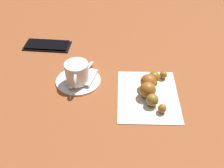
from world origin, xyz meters
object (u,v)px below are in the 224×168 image
at_px(saucer, 78,80).
at_px(napkin, 148,95).
at_px(sugar_packet, 90,77).
at_px(teaspoon, 78,79).
at_px(croissant, 151,87).
at_px(cell_phone, 47,45).
at_px(espresso_cup, 77,72).

distance_m(saucer, napkin, 0.19).
bearing_deg(sugar_packet, teaspoon, 118.98).
height_order(croissant, cell_phone, croissant).
bearing_deg(croissant, napkin, 67.20).
bearing_deg(croissant, saucer, -5.39).
distance_m(teaspoon, napkin, 0.19).
xyz_separation_m(croissant, cell_phone, (0.34, -0.18, -0.02)).
distance_m(espresso_cup, sugar_packet, 0.04).
distance_m(napkin, cell_phone, 0.38).
height_order(teaspoon, cell_phone, teaspoon).
relative_size(sugar_packet, napkin, 0.35).
relative_size(espresso_cup, cell_phone, 0.60).
relative_size(croissant, cell_phone, 1.07).
bearing_deg(teaspoon, croissant, 176.07).
xyz_separation_m(teaspoon, sugar_packet, (-0.03, -0.01, 0.00)).
bearing_deg(sugar_packet, cell_phone, 56.79).
relative_size(teaspoon, sugar_packet, 1.86).
bearing_deg(espresso_cup, croissant, 176.80).
distance_m(sugar_packet, croissant, 0.17).
height_order(sugar_packet, croissant, croissant).
distance_m(teaspoon, sugar_packet, 0.03).
height_order(saucer, espresso_cup, espresso_cup).
relative_size(saucer, teaspoon, 0.93).
bearing_deg(sugar_packet, napkin, -95.50).
bearing_deg(espresso_cup, sugar_packet, -154.25).
height_order(sugar_packet, cell_phone, sugar_packet).
relative_size(teaspoon, cell_phone, 0.87).
height_order(saucer, napkin, saucer).
bearing_deg(saucer, cell_phone, -47.93).
height_order(saucer, croissant, croissant).
bearing_deg(sugar_packet, espresso_cup, 123.35).
distance_m(saucer, sugar_packet, 0.03).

